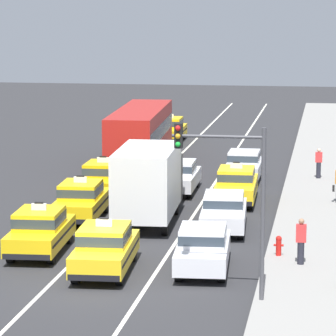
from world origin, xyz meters
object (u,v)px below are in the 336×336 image
sedan_right_fourth (244,165)px  pedestrian_mid_block (301,241)px  taxi_left_nearest (40,230)px  sedan_right_second (224,211)px  traffic_light_pole (232,182)px  fire_hydrant (279,245)px  sedan_right_nearest (203,247)px  bus_left_fourth (140,133)px  taxi_left_fifth (170,129)px  taxi_left_second (81,200)px  taxi_center_nearest (105,248)px  sedan_center_third (179,175)px  box_truck_center_second (149,181)px  taxi_left_third (104,178)px  pedestrian_far_corner (319,163)px  taxi_right_third (236,184)px

sedan_right_fourth → pedestrian_mid_block: bearing=-78.4°
taxi_left_nearest → sedan_right_second: size_ratio=1.06×
sedan_right_second → traffic_light_pole: bearing=-82.6°
sedan_right_fourth → fire_hydrant: (2.66, -15.86, -0.30)m
sedan_right_nearest → sedan_right_fourth: 17.83m
bus_left_fourth → sedan_right_fourth: size_ratio=2.63×
taxi_left_fifth → taxi_left_second: bearing=-89.7°
sedan_right_nearest → pedestrian_mid_block: 3.46m
taxi_left_nearest → bus_left_fourth: bearing=90.6°
taxi_left_nearest → fire_hydrant: taxi_left_nearest is taller
sedan_right_nearest → pedestrian_mid_block: size_ratio=2.70×
taxi_left_nearest → sedan_right_nearest: size_ratio=1.06×
taxi_left_nearest → sedan_right_nearest: bearing=-13.0°
taxi_center_nearest → taxi_left_nearest: bearing=143.4°
fire_hydrant → taxi_left_nearest: bearing=-176.6°
taxi_left_fifth → pedestrian_mid_block: taxi_left_fifth is taller
bus_left_fourth → sedan_center_third: size_ratio=2.61×
bus_left_fourth → fire_hydrant: bus_left_fourth is taller
box_truck_center_second → taxi_left_second: bearing=-177.1°
box_truck_center_second → fire_hydrant: bearing=-43.1°
taxi_left_third → fire_hydrant: (8.95, -10.58, -0.33)m
taxi_left_third → bus_left_fourth: bearing=90.2°
sedan_right_nearest → fire_hydrant: size_ratio=6.04×
taxi_left_nearest → pedestrian_far_corner: (9.99, 16.90, 0.07)m
taxi_left_third → sedan_right_second: size_ratio=1.04×
taxi_left_nearest → taxi_left_third: (-0.16, 11.09, 0.00)m
bus_left_fourth → traffic_light_pole: (7.80, -25.57, 2.00)m
taxi_left_third → taxi_right_third: same height
box_truck_center_second → taxi_left_nearest: bearing=-117.3°
taxi_left_nearest → sedan_right_fourth: size_ratio=1.08×
taxi_center_nearest → fire_hydrant: 6.43m
taxi_left_third → taxi_center_nearest: (3.13, -13.30, 0.00)m
bus_left_fourth → taxi_center_nearest: (3.17, -22.78, -0.94)m
taxi_right_third → pedestrian_far_corner: 7.42m
fire_hydrant → traffic_light_pole: size_ratio=0.13×
bus_left_fourth → taxi_center_nearest: bearing=-82.1°
sedan_center_third → fire_hydrant: bearing=-65.3°
taxi_left_nearest → taxi_left_fifth: 29.95m
pedestrian_far_corner → taxi_left_fifth: bearing=127.5°
taxi_left_nearest → taxi_right_third: (6.29, 10.47, 0.00)m
traffic_light_pole → sedan_right_second: bearing=97.4°
taxi_left_third → sedan_center_third: 3.73m
taxi_left_second → fire_hydrant: 10.16m
sedan_right_second → taxi_right_third: (-0.05, 5.79, 0.03)m
taxi_left_fifth → taxi_center_nearest: 32.30m
sedan_right_nearest → pedestrian_far_corner: (3.71, 18.35, 0.10)m
sedan_right_second → sedan_right_nearest: bearing=-90.6°
box_truck_center_second → pedestrian_far_corner: box_truck_center_second is taller
taxi_left_fifth → sedan_right_fourth: (6.18, -13.57, -0.03)m
sedan_right_nearest → sedan_right_second: 6.14m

